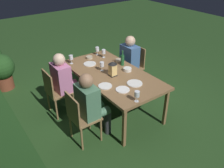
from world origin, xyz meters
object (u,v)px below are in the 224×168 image
Objects in this scene: lantern_centerpiece at (113,68)px; wine_glass_c at (71,58)px; plate_b at (105,86)px; plate_a at (90,64)px; bowl_salad at (127,69)px; person_in_green at (91,103)px; wine_glass_b at (137,94)px; person_in_pink at (65,80)px; green_bottle_on_table at (122,60)px; dining_table at (112,76)px; wine_glass_d at (102,65)px; chair_side_left_b at (134,65)px; potted_plant_by_hedge at (1,70)px; bowl_bread at (119,60)px; chair_side_right_b at (56,90)px; bowl_olives at (89,57)px; person_in_blue at (127,60)px; plate_d at (135,83)px; wine_glass_e at (104,52)px; wine_glass_a at (97,49)px; plate_c at (123,90)px; chair_side_right_a at (80,116)px.

wine_glass_c is (0.86, 0.35, -0.03)m from lantern_centerpiece.
plate_a is at bearing -15.08° from plate_b.
plate_a is 1.59× the size of bowl_salad.
wine_glass_b is (-0.48, -0.48, 0.22)m from person_in_green.
person_in_pink reaches higher than wine_glass_b.
green_bottle_on_table is 1.23m from wine_glass_b.
wine_glass_d reaches higher than dining_table.
person_in_pink is (0.45, 0.71, -0.06)m from dining_table.
chair_side_left_b is 1.50m from plate_b.
wine_glass_c is (0.33, -0.31, 0.22)m from person_in_pink.
potted_plant_by_hedge reaches higher than plate_a.
wine_glass_c is 1.63m from potted_plant_by_hedge.
person_in_pink is at bearing 82.92° from bowl_bread.
chair_side_left_b is 1.81m from chair_side_right_b.
dining_table is at bearing 179.53° from bowl_olives.
chair_side_left_b is at bearing -110.67° from bowl_olives.
chair_side_right_b is 1.57m from wine_glass_b.
person_in_blue and person_in_green have the same top height.
dining_table is at bearing 122.21° from person_in_blue.
chair_side_right_b is at bearing 45.48° from plate_d.
dining_table is 2.45m from potted_plant_by_hedge.
wine_glass_b reaches higher than bowl_salad.
wine_glass_e reaches higher than chair_side_right_b.
wine_glass_c is (-0.06, 0.63, 0.00)m from wine_glass_a.
lantern_centerpiece is 1.04× the size of plate_d.
person_in_pink is 5.24× the size of plate_c.
wine_glass_b is (-1.77, 0.46, 0.00)m from wine_glass_a.
chair_side_left_b is 0.76× the size of person_in_green.
plate_b is 0.28× the size of potted_plant_by_hedge.
person_in_pink is 0.89m from lantern_centerpiece.
green_bottle_on_table is (-0.29, 0.55, 0.37)m from chair_side_left_b.
plate_a is 1.08× the size of plate_c.
chair_side_left_b is at bearing -60.97° from lantern_centerpiece.
lantern_centerpiece reaches higher than wine_glass_a.
chair_side_right_a is 1.29m from plate_a.
bowl_olives is 0.62m from bowl_bread.
person_in_blue is 0.85m from plate_a.
plate_c is (-0.11, -0.71, 0.27)m from chair_side_right_a.
plate_b is at bearing -144.15° from chair_side_right_b.
bowl_bread is (-0.24, -0.53, 0.02)m from plate_a.
plate_a is at bearing 129.35° from wine_glass_a.
wine_glass_a is at bearing -84.26° from wine_glass_c.
chair_side_right_b is 1.41m from plate_d.
wine_glass_e is at bearing -41.50° from person_in_green.
plate_a is at bearing -3.85° from wine_glass_b.
potted_plant_by_hedge is at bearing 56.94° from wine_glass_a.
wine_glass_e is (0.66, -0.27, 0.17)m from dining_table.
chair_side_left_b reaches higher than plate_b.
lantern_centerpiece is 1.57× the size of wine_glass_b.
lantern_centerpiece is 0.27m from wine_glass_d.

